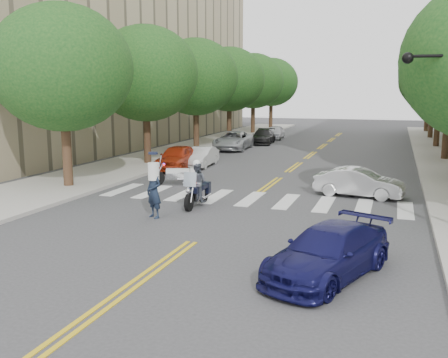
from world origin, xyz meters
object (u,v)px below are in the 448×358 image
at_px(convertible, 359,183).
at_px(sedan_blue, 328,252).
at_px(officer_standing, 154,192).
at_px(motorcycle_parked, 178,174).
at_px(motorcycle_police, 197,186).

height_order(convertible, sedan_blue, sedan_blue).
relative_size(officer_standing, sedan_blue, 0.45).
distance_m(motorcycle_parked, sedan_blue, 13.24).
bearing_deg(officer_standing, motorcycle_parked, 133.77).
xyz_separation_m(motorcycle_police, motorcycle_parked, (-2.63, 4.00, -0.33)).
bearing_deg(convertible, motorcycle_parked, 98.12).
relative_size(convertible, sedan_blue, 0.87).
xyz_separation_m(motorcycle_police, convertible, (5.95, 3.95, -0.21)).
xyz_separation_m(officer_standing, sedan_blue, (6.71, -3.86, -0.34)).
bearing_deg(convertible, motorcycle_police, 132.07).
distance_m(motorcycle_police, convertible, 7.14).
relative_size(motorcycle_parked, officer_standing, 1.10).
relative_size(motorcycle_police, motorcycle_parked, 1.08).
bearing_deg(motorcycle_parked, officer_standing, 173.68).
bearing_deg(officer_standing, motorcycle_police, 97.87).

